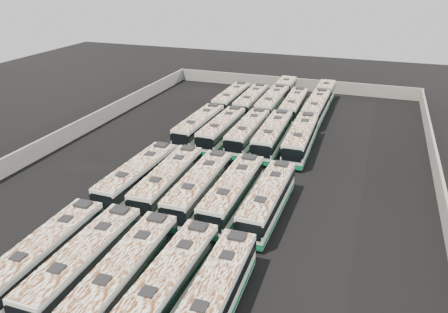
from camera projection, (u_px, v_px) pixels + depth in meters
ground at (228, 167)px, 50.32m from camera, size 140.00×140.00×0.00m
perimeter_wall at (228, 159)px, 49.87m from camera, size 45.20×73.20×2.20m
bus_front_far_left at (47, 252)px, 32.69m from camera, size 2.74×11.79×3.31m
bus_front_left at (84, 263)px, 31.46m from camera, size 2.68×12.20×3.43m
bus_front_center at (126, 273)px, 30.45m from camera, size 2.80×12.12×3.40m
bus_front_right at (169, 284)px, 29.43m from camera, size 2.74×12.03×3.38m
bus_front_far_right at (215, 296)px, 28.36m from camera, size 2.73×11.85×3.33m
bus_midfront_far_left at (138, 177)px, 44.13m from camera, size 2.84×12.24×3.44m
bus_midfront_left at (168, 181)px, 43.21m from camera, size 2.88×12.29×3.45m
bus_midfront_center at (199, 188)px, 41.96m from camera, size 2.72×12.27×3.45m
bus_midfront_right at (233, 193)px, 41.03m from camera, size 2.69×12.29×3.46m
bus_midfront_far_right at (268, 200)px, 39.89m from camera, size 2.69×11.92×3.35m
bus_midback_far_left at (199, 126)px, 58.02m from camera, size 2.75×11.97×3.36m
bus_midback_left at (222, 130)px, 56.89m from camera, size 2.75×11.89×3.34m
bus_midback_center at (248, 132)px, 55.97m from camera, size 2.62×11.91×3.35m
bus_midback_right at (273, 136)px, 54.75m from camera, size 2.79×12.35×3.47m
bus_midback_far_right at (301, 139)px, 53.77m from camera, size 2.81×12.34×3.46m
bus_back_far_left at (232, 99)px, 69.64m from camera, size 2.55×11.81×3.32m
bus_back_left at (251, 102)px, 68.40m from camera, size 2.56×11.85×3.34m
bus_back_center at (277, 98)px, 70.19m from camera, size 2.64×18.97×3.44m
bus_back_right at (294, 106)px, 66.46m from camera, size 2.76×11.77×3.30m
bus_back_far_right at (319, 102)px, 68.07m from camera, size 2.67×18.73×3.39m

